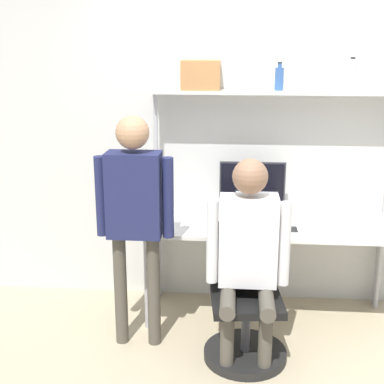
% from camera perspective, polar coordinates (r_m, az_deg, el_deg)
% --- Properties ---
extents(ground_plane, '(12.00, 12.00, 0.00)m').
position_cam_1_polar(ground_plane, '(4.06, 8.18, -15.15)').
color(ground_plane, tan).
extents(wall_back, '(8.00, 0.06, 2.70)m').
position_cam_1_polar(wall_back, '(4.26, 8.38, 5.76)').
color(wall_back, silver).
rests_on(wall_back, ground_plane).
extents(desk, '(1.91, 0.65, 0.76)m').
position_cam_1_polar(desk, '(4.08, 8.29, -4.39)').
color(desk, silver).
rests_on(desk, ground_plane).
extents(shelf_unit, '(1.81, 0.23, 1.73)m').
position_cam_1_polar(shelf_unit, '(4.09, 8.56, 6.90)').
color(shelf_unit, silver).
rests_on(shelf_unit, ground_plane).
extents(monitor, '(0.50, 0.21, 0.44)m').
position_cam_1_polar(monitor, '(4.12, 6.43, 0.55)').
color(monitor, '#333338').
rests_on(monitor, desk).
extents(laptop, '(0.31, 0.25, 0.26)m').
position_cam_1_polar(laptop, '(3.94, 6.87, -2.82)').
color(laptop, '#BCBCC1').
rests_on(laptop, desk).
extents(cell_phone, '(0.07, 0.15, 0.01)m').
position_cam_1_polar(cell_phone, '(3.94, 10.74, -4.00)').
color(cell_phone, silver).
rests_on(cell_phone, desk).
extents(office_chair, '(0.56, 0.56, 0.90)m').
position_cam_1_polar(office_chair, '(3.72, 5.70, -13.27)').
color(office_chair, black).
rests_on(office_chair, ground_plane).
extents(person_seated, '(0.54, 0.47, 1.38)m').
position_cam_1_polar(person_seated, '(3.45, 6.01, -5.85)').
color(person_seated, '#4C473D').
rests_on(person_seated, ground_plane).
extents(person_standing, '(0.53, 0.22, 1.62)m').
position_cam_1_polar(person_standing, '(3.58, -6.15, -1.33)').
color(person_standing, '#4C473D').
rests_on(person_standing, ground_plane).
extents(bottle_clear, '(0.07, 0.07, 0.24)m').
position_cam_1_polar(bottle_clear, '(4.12, 16.65, 11.70)').
color(bottle_clear, silver).
rests_on(bottle_clear, shelf_unit).
extents(bottle_blue, '(0.07, 0.07, 0.21)m').
position_cam_1_polar(bottle_blue, '(4.05, 9.29, 11.87)').
color(bottle_blue, '#335999').
rests_on(bottle_blue, shelf_unit).
extents(storage_box, '(0.29, 0.20, 0.22)m').
position_cam_1_polar(storage_box, '(4.05, 0.95, 12.36)').
color(storage_box, '#B27A47').
rests_on(storage_box, shelf_unit).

